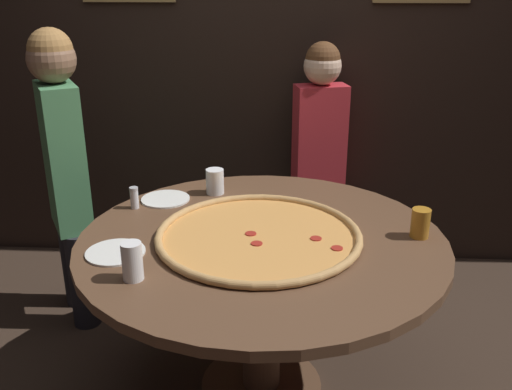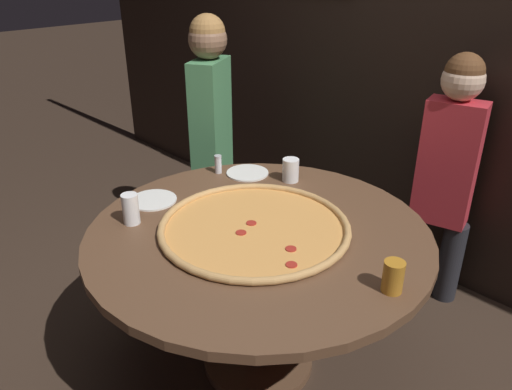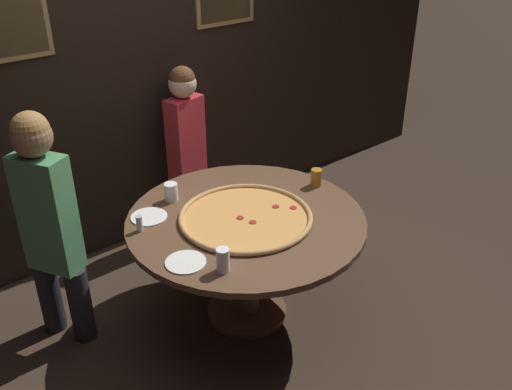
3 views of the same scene
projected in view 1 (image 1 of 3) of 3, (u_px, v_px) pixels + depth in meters
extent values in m
plane|color=#38281E|center=(261.00, 389.00, 2.50)|extent=(24.00, 24.00, 0.00)
cube|color=black|center=(273.00, 48.00, 3.26)|extent=(6.40, 0.06, 2.60)
cylinder|color=brown|center=(262.00, 242.00, 2.24)|extent=(1.45, 1.45, 0.04)
cylinder|color=brown|center=(262.00, 321.00, 2.37)|extent=(0.16, 0.16, 0.70)
cylinder|color=brown|center=(261.00, 385.00, 2.50)|extent=(0.52, 0.52, 0.04)
cylinder|color=#E0994C|center=(259.00, 237.00, 2.22)|extent=(0.77, 0.77, 0.01)
torus|color=tan|center=(259.00, 235.00, 2.22)|extent=(0.81, 0.81, 0.03)
cylinder|color=#A8281E|center=(337.00, 248.00, 2.11)|extent=(0.04, 0.04, 0.00)
cylinder|color=#A8281E|center=(316.00, 238.00, 2.19)|extent=(0.04, 0.04, 0.00)
cylinder|color=#A8281E|center=(251.00, 234.00, 2.22)|extent=(0.04, 0.04, 0.00)
cylinder|color=#A8281E|center=(257.00, 243.00, 2.15)|extent=(0.04, 0.04, 0.00)
cylinder|color=white|center=(132.00, 261.00, 1.90)|extent=(0.07, 0.07, 0.13)
cylinder|color=white|center=(215.00, 181.00, 2.65)|extent=(0.08, 0.08, 0.12)
cylinder|color=#BC7A23|center=(420.00, 223.00, 2.21)|extent=(0.07, 0.07, 0.12)
cylinder|color=white|center=(165.00, 199.00, 2.59)|extent=(0.22, 0.22, 0.01)
cylinder|color=white|center=(115.00, 252.00, 2.10)|extent=(0.22, 0.22, 0.01)
cylinder|color=silver|center=(134.00, 199.00, 2.49)|extent=(0.04, 0.04, 0.08)
cylinder|color=#B7B7BC|center=(133.00, 189.00, 2.47)|extent=(0.04, 0.04, 0.01)
cylinder|color=#232328|center=(83.00, 280.00, 2.88)|extent=(0.19, 0.19, 0.51)
cylinder|color=#232328|center=(75.00, 260.00, 3.07)|extent=(0.19, 0.19, 0.51)
cube|color=#4C8C59|center=(64.00, 158.00, 2.75)|extent=(0.29, 0.35, 0.72)
sphere|color=#8C664C|center=(51.00, 59.00, 2.58)|extent=(0.22, 0.22, 0.22)
sphere|color=#9E703D|center=(50.00, 50.00, 2.57)|extent=(0.20, 0.20, 0.20)
cylinder|color=#232328|center=(332.00, 233.00, 3.44)|extent=(0.15, 0.15, 0.47)
cylinder|color=#232328|center=(298.00, 236.00, 3.40)|extent=(0.15, 0.15, 0.47)
cube|color=red|center=(319.00, 144.00, 3.21)|extent=(0.31, 0.22, 0.66)
sphere|color=beige|center=(323.00, 66.00, 3.06)|extent=(0.20, 0.20, 0.20)
sphere|color=brown|center=(323.00, 59.00, 3.04)|extent=(0.19, 0.19, 0.19)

